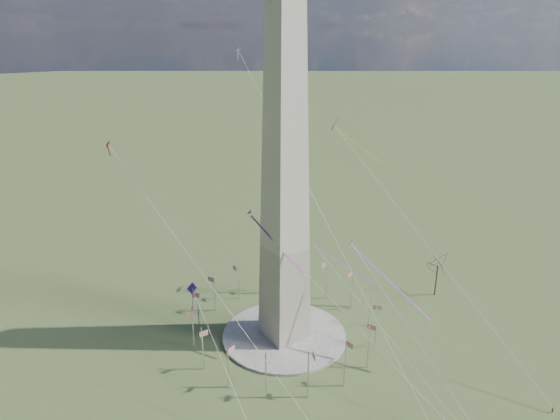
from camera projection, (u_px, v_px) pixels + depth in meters
ground at (284, 336)px, 145.72m from camera, size 2000.00×2000.00×0.00m
plaza at (284, 335)px, 145.58m from camera, size 36.00×36.00×0.80m
washington_monument at (285, 179)px, 129.07m from camera, size 15.56×15.56×100.00m
flagpole_ring at (284, 315)px, 143.19m from camera, size 54.40×54.40×13.00m
tree_near at (438, 264)px, 164.19m from camera, size 9.40×9.40×16.44m
person_east at (552, 410)px, 116.81m from camera, size 0.66×0.64×1.53m
kite_delta_black at (337, 128)px, 152.44m from camera, size 15.85×15.08×14.67m
kite_diamond_purple at (192, 291)px, 135.53m from camera, size 1.93×2.99×9.13m
kite_streamer_left at (377, 268)px, 130.41m from camera, size 9.34×23.23×16.58m
kite_streamer_mid at (268, 234)px, 131.73m from camera, size 6.03×18.74×13.11m
kite_streamer_right at (335, 259)px, 157.05m from camera, size 15.74×14.77×13.98m
kite_small_red at (108, 146)px, 131.09m from camera, size 1.40×2.05×4.32m
kite_small_white at (238, 51)px, 157.21m from camera, size 1.38×2.10×4.54m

